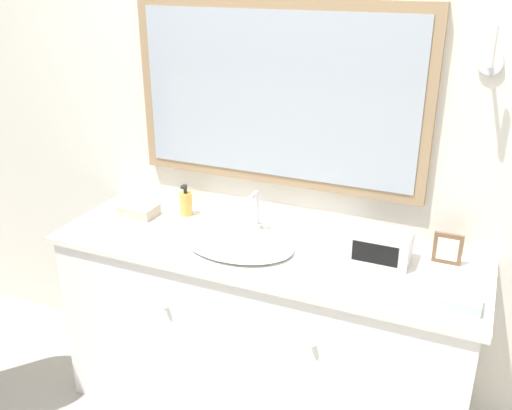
{
  "coord_description": "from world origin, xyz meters",
  "views": [
    {
      "loc": [
        0.84,
        -1.69,
        2.02
      ],
      "look_at": [
        -0.03,
        0.32,
        1.08
      ],
      "focal_mm": 40.0,
      "sensor_mm": 36.0,
      "label": 1
    }
  ],
  "objects_px": {
    "sink_basin": "(240,243)",
    "appliance_box": "(379,246)",
    "soap_bottle": "(186,203)",
    "picture_frame": "(448,249)"
  },
  "relations": [
    {
      "from": "appliance_box",
      "to": "picture_frame",
      "type": "xyz_separation_m",
      "value": [
        0.26,
        0.08,
        0.0
      ]
    },
    {
      "from": "sink_basin",
      "to": "soap_bottle",
      "type": "bearing_deg",
      "value": 151.76
    },
    {
      "from": "sink_basin",
      "to": "picture_frame",
      "type": "height_order",
      "value": "sink_basin"
    },
    {
      "from": "sink_basin",
      "to": "appliance_box",
      "type": "relative_size",
      "value": 1.89
    },
    {
      "from": "sink_basin",
      "to": "appliance_box",
      "type": "bearing_deg",
      "value": 11.57
    },
    {
      "from": "soap_bottle",
      "to": "appliance_box",
      "type": "distance_m",
      "value": 0.96
    },
    {
      "from": "soap_bottle",
      "to": "picture_frame",
      "type": "xyz_separation_m",
      "value": [
        1.22,
        -0.01,
        0.01
      ]
    },
    {
      "from": "sink_basin",
      "to": "soap_bottle",
      "type": "distance_m",
      "value": 0.44
    },
    {
      "from": "soap_bottle",
      "to": "picture_frame",
      "type": "distance_m",
      "value": 1.22
    },
    {
      "from": "sink_basin",
      "to": "soap_bottle",
      "type": "relative_size",
      "value": 3.09
    }
  ]
}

